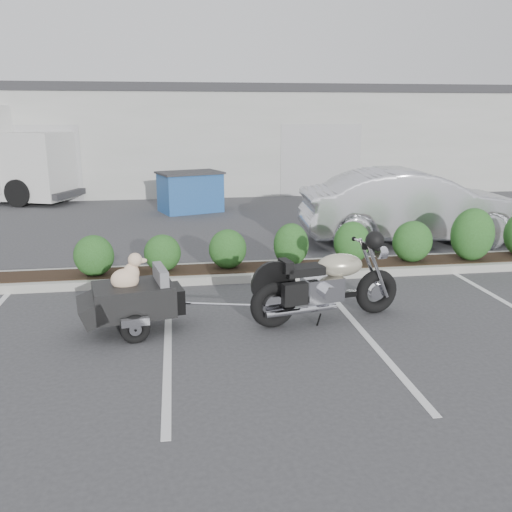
{
  "coord_description": "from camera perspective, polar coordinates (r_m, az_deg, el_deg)",
  "views": [
    {
      "loc": [
        -1.32,
        -7.52,
        2.97
      ],
      "look_at": [
        -0.08,
        0.78,
        0.75
      ],
      "focal_mm": 38.0,
      "sensor_mm": 36.0,
      "label": 1
    }
  ],
  "objects": [
    {
      "name": "ground",
      "position": [
        8.19,
        1.39,
        -6.45
      ],
      "size": [
        90.0,
        90.0,
        0.0
      ],
      "primitive_type": "plane",
      "color": "#38383A",
      "rests_on": "ground"
    },
    {
      "name": "planter_kerb",
      "position": [
        10.4,
        4.75,
        -1.4
      ],
      "size": [
        12.0,
        1.0,
        0.15
      ],
      "primitive_type": "cube",
      "color": "#9E9E93",
      "rests_on": "ground"
    },
    {
      "name": "building",
      "position": [
        24.57,
        -5.54,
        12.47
      ],
      "size": [
        26.0,
        10.0,
        4.0
      ],
      "primitive_type": "cube",
      "color": "#9EA099",
      "rests_on": "ground"
    },
    {
      "name": "motorcycle",
      "position": [
        7.97,
        7.52,
        -3.03
      ],
      "size": [
        2.37,
        0.99,
        1.37
      ],
      "rotation": [
        0.0,
        0.0,
        0.2
      ],
      "color": "black",
      "rests_on": "ground"
    },
    {
      "name": "pet_trailer",
      "position": [
        7.74,
        -12.88,
        -4.35
      ],
      "size": [
        1.92,
        1.1,
        1.13
      ],
      "rotation": [
        0.0,
        0.0,
        0.2
      ],
      "color": "black",
      "rests_on": "ground"
    },
    {
      "name": "sedan",
      "position": [
        13.23,
        16.28,
        5.03
      ],
      "size": [
        5.34,
        2.22,
        1.72
      ],
      "primitive_type": "imported",
      "rotation": [
        0.0,
        0.0,
        1.49
      ],
      "color": "#BBBBC3",
      "rests_on": "ground"
    },
    {
      "name": "dumpster",
      "position": [
        16.99,
        -6.94,
        6.76
      ],
      "size": [
        2.19,
        1.82,
        1.23
      ],
      "rotation": [
        0.0,
        0.0,
        0.33
      ],
      "color": "#1C4B8E",
      "rests_on": "ground"
    }
  ]
}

